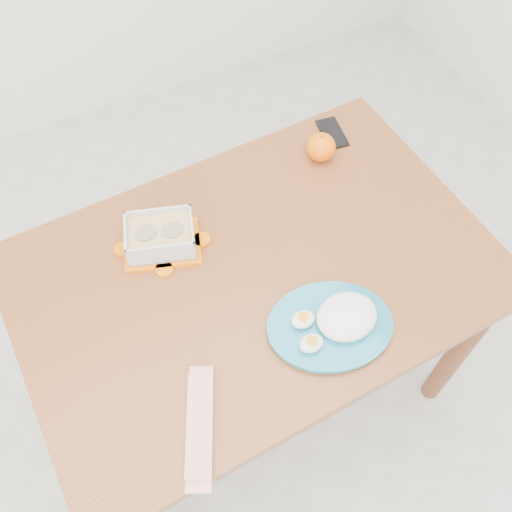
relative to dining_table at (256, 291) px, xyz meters
name	(u,v)px	position (x,y,z in m)	size (l,w,h in m)	color
ground	(247,439)	(-0.12, -0.17, -0.65)	(3.50, 3.50, 0.00)	#B7B7B2
dining_table	(256,291)	(0.00, 0.00, 0.00)	(1.19, 0.83, 0.75)	#99572B
food_container	(161,237)	(-0.18, 0.16, 0.14)	(0.22, 0.19, 0.08)	orange
orange_fruit	(321,147)	(0.32, 0.26, 0.14)	(0.08, 0.08, 0.08)	#FF6805
rice_plate	(336,322)	(0.10, -0.22, 0.13)	(0.35, 0.35, 0.08)	#1A738F
candy_bar	(200,425)	(-0.27, -0.30, 0.11)	(0.22, 0.05, 0.02)	red
smartphone	(332,133)	(0.39, 0.32, 0.11)	(0.06, 0.12, 0.01)	black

